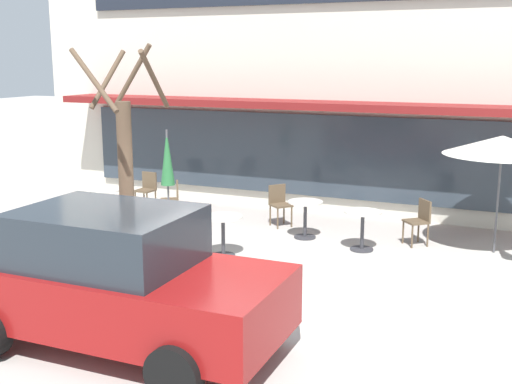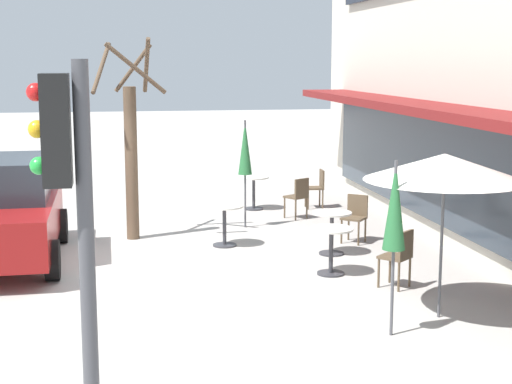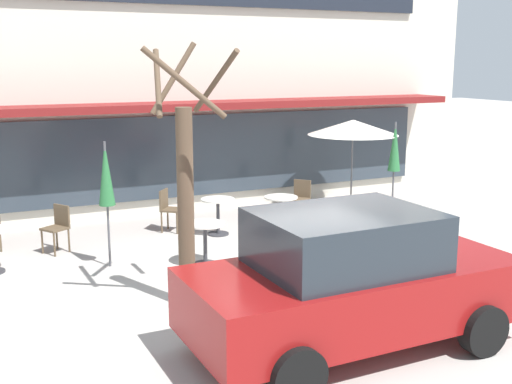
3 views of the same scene
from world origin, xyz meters
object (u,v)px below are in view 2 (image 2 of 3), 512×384
at_px(traffic_light_pole, 71,214).
at_px(cafe_table_mid_patio, 224,219).
at_px(patio_umbrella_green_folded, 445,167).
at_px(street_tree, 131,148).
at_px(cafe_table_near_wall, 254,187).
at_px(cafe_table_streetside, 331,243).
at_px(cafe_chair_0, 355,215).
at_px(cafe_chair_2, 317,185).
at_px(parked_sedan, 1,211).
at_px(patio_umbrella_corner_open, 395,207).
at_px(cafe_table_by_tree, 332,226).
at_px(cafe_chair_1, 399,254).
at_px(patio_umbrella_cream_folded, 245,148).
at_px(cafe_chair_3, 298,195).

bearing_deg(traffic_light_pole, cafe_table_mid_patio, 164.73).
height_order(patio_umbrella_green_folded, street_tree, street_tree).
distance_m(cafe_table_near_wall, cafe_table_streetside, 5.68).
relative_size(cafe_chair_0, cafe_chair_2, 1.00).
bearing_deg(cafe_table_mid_patio, parked_sedan, -83.39).
bearing_deg(patio_umbrella_corner_open, cafe_table_mid_patio, -164.73).
bearing_deg(patio_umbrella_green_folded, cafe_table_by_tree, -172.35).
relative_size(cafe_table_near_wall, cafe_chair_0, 0.85).
xyz_separation_m(patio_umbrella_green_folded, cafe_chair_2, (-7.90, 0.39, -1.50)).
bearing_deg(cafe_chair_0, patio_umbrella_corner_open, -12.25).
bearing_deg(patio_umbrella_corner_open, patio_umbrella_green_folded, 122.38).
distance_m(patio_umbrella_corner_open, parked_sedan, 7.05).
relative_size(cafe_table_streetside, cafe_chair_1, 0.85).
distance_m(cafe_table_streetside, cafe_chair_0, 2.36).
xyz_separation_m(cafe_table_near_wall, parked_sedan, (3.89, -5.02, 0.36)).
xyz_separation_m(cafe_chair_0, traffic_light_pole, (8.16, -4.73, 1.77)).
relative_size(cafe_table_near_wall, cafe_table_mid_patio, 1.00).
bearing_deg(parked_sedan, cafe_chair_1, 66.01).
bearing_deg(cafe_table_streetside, cafe_chair_1, 40.89).
relative_size(patio_umbrella_green_folded, cafe_chair_1, 2.47).
bearing_deg(traffic_light_pole, cafe_table_near_wall, 163.74).
distance_m(cafe_chair_0, traffic_light_pole, 9.59).
distance_m(cafe_table_by_tree, street_tree, 4.09).
bearing_deg(patio_umbrella_corner_open, traffic_light_pole, -48.78).
bearing_deg(patio_umbrella_cream_folded, patio_umbrella_green_folded, 14.84).
xyz_separation_m(cafe_chair_1, street_tree, (-4.05, -3.85, 1.22)).
distance_m(cafe_table_streetside, patio_umbrella_cream_folded, 4.00).
bearing_deg(patio_umbrella_corner_open, cafe_table_by_tree, 174.67).
xyz_separation_m(cafe_table_streetside, cafe_chair_0, (-2.11, 1.06, 0.01)).
height_order(cafe_table_streetside, parked_sedan, parked_sedan).
distance_m(cafe_table_by_tree, patio_umbrella_cream_folded, 2.96).
relative_size(parked_sedan, street_tree, 1.11).
relative_size(cafe_table_mid_patio, patio_umbrella_cream_folded, 0.35).
xyz_separation_m(cafe_table_near_wall, cafe_chair_2, (0.08, 1.48, 0.01)).
bearing_deg(cafe_table_by_tree, cafe_table_near_wall, -172.04).
distance_m(patio_umbrella_green_folded, patio_umbrella_corner_open, 1.10).
relative_size(cafe_table_by_tree, patio_umbrella_cream_folded, 0.35).
bearing_deg(cafe_chair_2, cafe_table_by_tree, -11.35).
bearing_deg(patio_umbrella_green_folded, patio_umbrella_cream_folded, -165.16).
distance_m(cafe_chair_1, traffic_light_pole, 7.03).
height_order(cafe_table_streetside, cafe_chair_3, cafe_chair_3).
distance_m(patio_umbrella_green_folded, cafe_chair_0, 4.67).
distance_m(cafe_table_near_wall, cafe_chair_0, 3.80).
distance_m(cafe_table_by_tree, cafe_chair_0, 1.09).
bearing_deg(patio_umbrella_green_folded, cafe_table_near_wall, -172.18).
height_order(cafe_table_mid_patio, parked_sedan, parked_sedan).
bearing_deg(cafe_table_mid_patio, traffic_light_pole, -15.27).
bearing_deg(cafe_table_near_wall, patio_umbrella_corner_open, 1.54).
bearing_deg(cafe_chair_3, cafe_chair_0, 13.29).
distance_m(patio_umbrella_corner_open, cafe_chair_3, 7.40).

